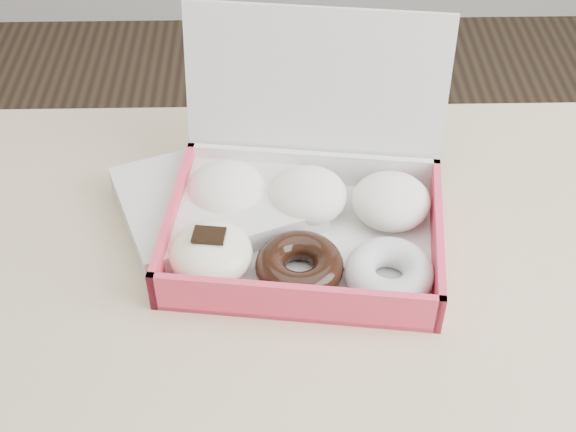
{
  "coord_description": "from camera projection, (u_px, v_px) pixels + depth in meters",
  "views": [
    {
      "loc": [
        -0.1,
        -0.61,
        1.47
      ],
      "look_at": [
        -0.09,
        0.07,
        0.83
      ],
      "focal_mm": 50.0,
      "sensor_mm": 36.0,
      "label": 1
    }
  ],
  "objects": [
    {
      "name": "newspapers",
      "position": [
        216.0,
        201.0,
        1.04
      ],
      "size": [
        0.29,
        0.26,
        0.04
      ],
      "primitive_type": "cube",
      "rotation": [
        0.0,
        0.0,
        0.36
      ],
      "color": "white",
      "rests_on": "table"
    },
    {
      "name": "donut_box",
      "position": [
        303.0,
        213.0,
        1.0
      ],
      "size": [
        0.37,
        0.33,
        0.24
      ],
      "rotation": [
        0.0,
        0.0,
        -0.13
      ],
      "color": "silver",
      "rests_on": "table"
    },
    {
      "name": "table",
      "position": [
        361.0,
        346.0,
        0.99
      ],
      "size": [
        1.2,
        0.8,
        0.75
      ],
      "color": "tan",
      "rests_on": "ground"
    }
  ]
}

